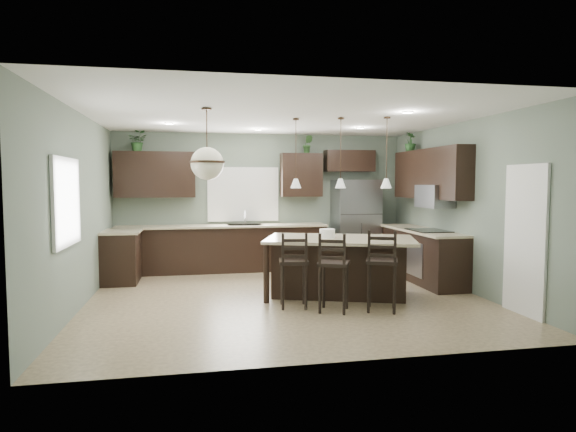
# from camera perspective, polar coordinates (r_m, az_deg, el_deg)

# --- Properties ---
(ground) EXTENTS (6.00, 6.00, 0.00)m
(ground) POSITION_cam_1_polar(r_m,az_deg,el_deg) (7.60, -0.17, -9.66)
(ground) COLOR #9E8466
(ground) RESTS_ON ground
(pantry_door) EXTENTS (0.04, 0.82, 2.04)m
(pantry_door) POSITION_cam_1_polar(r_m,az_deg,el_deg) (7.22, 26.26, -2.58)
(pantry_door) COLOR white
(pantry_door) RESTS_ON ground
(window_back) EXTENTS (1.35, 0.02, 1.00)m
(window_back) POSITION_cam_1_polar(r_m,az_deg,el_deg) (10.05, -5.33, 2.58)
(window_back) COLOR white
(window_back) RESTS_ON room_shell
(window_left) EXTENTS (0.02, 1.10, 1.00)m
(window_left) POSITION_cam_1_polar(r_m,az_deg,el_deg) (6.66, -24.88, 1.52)
(window_left) COLOR white
(window_left) RESTS_ON room_shell
(left_return_cabs) EXTENTS (0.60, 0.90, 0.90)m
(left_return_cabs) POSITION_cam_1_polar(r_m,az_deg,el_deg) (9.16, -19.16, -4.67)
(left_return_cabs) COLOR black
(left_return_cabs) RESTS_ON ground
(left_return_countertop) EXTENTS (0.66, 0.96, 0.04)m
(left_return_countertop) POSITION_cam_1_polar(r_m,az_deg,el_deg) (9.10, -19.10, -1.74)
(left_return_countertop) COLOR #C1B792
(left_return_countertop) RESTS_ON left_return_cabs
(back_lower_cabs) EXTENTS (4.20, 0.60, 0.90)m
(back_lower_cabs) POSITION_cam_1_polar(r_m,az_deg,el_deg) (9.82, -7.75, -3.91)
(back_lower_cabs) COLOR black
(back_lower_cabs) RESTS_ON ground
(back_countertop) EXTENTS (4.20, 0.66, 0.04)m
(back_countertop) POSITION_cam_1_polar(r_m,az_deg,el_deg) (9.74, -7.77, -1.19)
(back_countertop) COLOR #C1B792
(back_countertop) RESTS_ON back_lower_cabs
(sink_inset) EXTENTS (0.70, 0.45, 0.01)m
(sink_inset) POSITION_cam_1_polar(r_m,az_deg,el_deg) (9.78, -5.13, -1.07)
(sink_inset) COLOR gray
(sink_inset) RESTS_ON back_countertop
(faucet) EXTENTS (0.02, 0.02, 0.28)m
(faucet) POSITION_cam_1_polar(r_m,az_deg,el_deg) (9.74, -5.12, -0.23)
(faucet) COLOR silver
(faucet) RESTS_ON back_countertop
(back_upper_left) EXTENTS (1.55, 0.34, 0.90)m
(back_upper_left) POSITION_cam_1_polar(r_m,az_deg,el_deg) (9.87, -15.45, 4.75)
(back_upper_left) COLOR black
(back_upper_left) RESTS_ON room_shell
(back_upper_right) EXTENTS (0.85, 0.34, 0.90)m
(back_upper_right) POSITION_cam_1_polar(r_m,az_deg,el_deg) (10.08, 1.57, 4.88)
(back_upper_right) COLOR black
(back_upper_right) RESTS_ON room_shell
(fridge_header) EXTENTS (1.05, 0.34, 0.45)m
(fridge_header) POSITION_cam_1_polar(r_m,az_deg,el_deg) (10.37, 7.29, 6.48)
(fridge_header) COLOR black
(fridge_header) RESTS_ON room_shell
(right_lower_cabs) EXTENTS (0.60, 2.35, 0.90)m
(right_lower_cabs) POSITION_cam_1_polar(r_m,az_deg,el_deg) (9.20, 15.59, -4.56)
(right_lower_cabs) COLOR black
(right_lower_cabs) RESTS_ON ground
(right_countertop) EXTENTS (0.66, 2.35, 0.04)m
(right_countertop) POSITION_cam_1_polar(r_m,az_deg,el_deg) (9.13, 15.53, -1.65)
(right_countertop) COLOR #C1B792
(right_countertop) RESTS_ON right_lower_cabs
(cooktop) EXTENTS (0.58, 0.75, 0.02)m
(cooktop) POSITION_cam_1_polar(r_m,az_deg,el_deg) (8.89, 16.32, -1.65)
(cooktop) COLOR black
(cooktop) RESTS_ON right_countertop
(wall_oven_front) EXTENTS (0.01, 0.72, 0.60)m
(wall_oven_front) POSITION_cam_1_polar(r_m,az_deg,el_deg) (8.82, 14.60, -4.90)
(wall_oven_front) COLOR gray
(wall_oven_front) RESTS_ON right_lower_cabs
(right_upper_cabs) EXTENTS (0.34, 2.35, 0.90)m
(right_upper_cabs) POSITION_cam_1_polar(r_m,az_deg,el_deg) (9.16, 16.49, 4.80)
(right_upper_cabs) COLOR black
(right_upper_cabs) RESTS_ON room_shell
(microwave) EXTENTS (0.40, 0.75, 0.40)m
(microwave) POSITION_cam_1_polar(r_m,az_deg,el_deg) (8.89, 16.97, 2.24)
(microwave) COLOR gray
(microwave) RESTS_ON right_upper_cabs
(refrigerator) EXTENTS (0.90, 0.74, 1.85)m
(refrigerator) POSITION_cam_1_polar(r_m,az_deg,el_deg) (10.23, 8.01, -0.92)
(refrigerator) COLOR gray
(refrigerator) RESTS_ON ground
(kitchen_island) EXTENTS (2.58, 1.96, 0.92)m
(kitchen_island) POSITION_cam_1_polar(r_m,az_deg,el_deg) (7.66, 6.16, -6.04)
(kitchen_island) COLOR black
(kitchen_island) RESTS_ON ground
(serving_dish) EXTENTS (0.24, 0.24, 0.14)m
(serving_dish) POSITION_cam_1_polar(r_m,az_deg,el_deg) (7.60, 4.68, -2.06)
(serving_dish) COLOR white
(serving_dish) RESTS_ON kitchen_island
(bar_stool_left) EXTENTS (0.45, 0.45, 1.09)m
(bar_stool_left) POSITION_cam_1_polar(r_m,az_deg,el_deg) (6.92, 0.67, -6.40)
(bar_stool_left) COLOR black
(bar_stool_left) RESTS_ON ground
(bar_stool_center) EXTENTS (0.54, 0.54, 1.11)m
(bar_stool_center) POSITION_cam_1_polar(r_m,az_deg,el_deg) (6.73, 5.44, -6.64)
(bar_stool_center) COLOR black
(bar_stool_center) RESTS_ON ground
(bar_stool_right) EXTENTS (0.56, 0.56, 1.15)m
(bar_stool_right) POSITION_cam_1_polar(r_m,az_deg,el_deg) (6.86, 11.06, -6.33)
(bar_stool_right) COLOR black
(bar_stool_right) RESTS_ON ground
(pendant_left) EXTENTS (0.17, 0.17, 1.10)m
(pendant_left) POSITION_cam_1_polar(r_m,az_deg,el_deg) (7.61, 0.94, 7.42)
(pendant_left) COLOR white
(pendant_left) RESTS_ON room_shell
(pendant_center) EXTENTS (0.17, 0.17, 1.10)m
(pendant_center) POSITION_cam_1_polar(r_m,az_deg,el_deg) (7.56, 6.26, 7.42)
(pendant_center) COLOR white
(pendant_center) RESTS_ON room_shell
(pendant_right) EXTENTS (0.17, 0.17, 1.10)m
(pendant_right) POSITION_cam_1_polar(r_m,az_deg,el_deg) (7.57, 11.61, 7.36)
(pendant_right) COLOR silver
(pendant_right) RESTS_ON room_shell
(chandelier) EXTENTS (0.48, 0.48, 0.97)m
(chandelier) POSITION_cam_1_polar(r_m,az_deg,el_deg) (6.66, -9.59, 8.41)
(chandelier) COLOR beige
(chandelier) RESTS_ON room_shell
(plant_back_left) EXTENTS (0.36, 0.31, 0.39)m
(plant_back_left) POSITION_cam_1_polar(r_m,az_deg,el_deg) (9.90, -17.37, 8.46)
(plant_back_left) COLOR #234A20
(plant_back_left) RESTS_ON back_upper_left
(plant_back_right) EXTENTS (0.25, 0.22, 0.38)m
(plant_back_right) POSITION_cam_1_polar(r_m,az_deg,el_deg) (10.11, 2.35, 8.49)
(plant_back_right) COLOR #264A20
(plant_back_right) RESTS_ON back_upper_right
(plant_right_wall) EXTENTS (0.28, 0.28, 0.38)m
(plant_right_wall) POSITION_cam_1_polar(r_m,az_deg,el_deg) (9.88, 14.30, 8.50)
(plant_right_wall) COLOR #22491F
(plant_right_wall) RESTS_ON right_upper_cabs
(room_shell) EXTENTS (6.00, 6.00, 6.00)m
(room_shell) POSITION_cam_1_polar(r_m,az_deg,el_deg) (7.39, -0.18, 3.25)
(room_shell) COLOR slate
(room_shell) RESTS_ON ground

